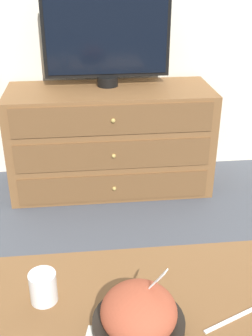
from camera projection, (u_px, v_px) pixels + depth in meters
ground_plane at (124, 166)px, 2.89m from camera, size 12.00×12.00×0.00m
dresser at (111, 140)px, 2.51m from camera, size 1.17×0.47×0.62m
tv at (107, 37)px, 2.32m from camera, size 0.71×0.12×0.51m
coffee_table at (117, 323)px, 1.19m from camera, size 0.98×0.51×0.42m
takeout_bowl at (139, 316)px, 1.06m from camera, size 0.24×0.24×0.20m
drink_cup at (43, 289)px, 1.17m from camera, size 0.08×0.08×0.09m
knife at (231, 320)px, 1.12m from camera, size 0.17×0.08×0.01m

